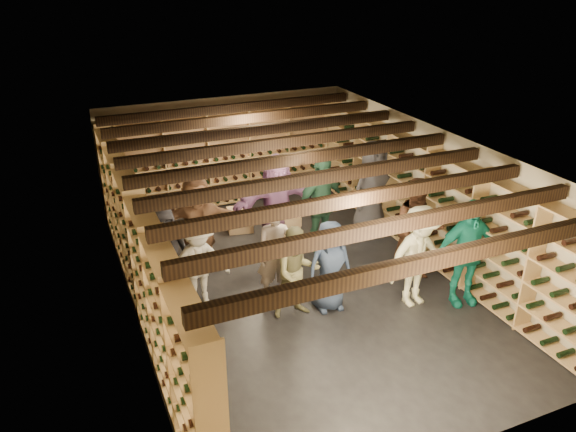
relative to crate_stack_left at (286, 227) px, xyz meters
The scene contains 22 objects.
ground 1.40m from the crate_stack_left, 103.43° to the right, with size 8.00×8.00×0.00m, color black.
walls 1.54m from the crate_stack_left, 103.43° to the right, with size 5.52×8.02×2.40m.
ceiling 2.38m from the crate_stack_left, 103.43° to the right, with size 5.50×8.00×0.01m, color beige.
ceiling_joists 2.27m from the crate_stack_left, 103.43° to the right, with size 5.40×7.12×0.18m.
wine_rack_left 3.23m from the crate_stack_left, 155.71° to the right, with size 0.32×7.50×2.15m.
wine_rack_right 2.69m from the crate_stack_left, 29.91° to the right, with size 0.32×7.50×2.15m.
wine_rack_back 2.63m from the crate_stack_left, 96.99° to the left, with size 4.70×0.30×2.15m.
crate_stack_left is the anchor object (origin of this frame).
crate_stack_right 1.20m from the crate_stack_left, 120.08° to the left, with size 0.55×0.41×0.51m.
crate_loose 1.56m from the crate_stack_left, 79.70° to the left, with size 0.50×0.33×0.17m, color tan.
person_0 2.71m from the crate_stack_left, 158.20° to the right, with size 0.82×0.53×1.68m, color black.
person_2 2.26m from the crate_stack_left, 108.79° to the right, with size 0.73×0.57×1.50m, color brown.
person_3 2.87m from the crate_stack_left, 66.04° to the right, with size 1.10×0.63×1.70m, color beige.
person_4 3.44m from the crate_stack_left, 56.75° to the right, with size 1.06×0.44×1.80m, color #137F6B.
person_5 1.80m from the crate_stack_left, behind, with size 1.66×0.53×1.79m, color brown.
person_6 2.18m from the crate_stack_left, 94.59° to the right, with size 0.73×0.48×1.50m, color #24304B.
person_7 1.85m from the crate_stack_left, 118.36° to the right, with size 0.60×0.39×1.64m, color gray.
person_8 2.55m from the crate_stack_left, 50.46° to the right, with size 0.90×0.70×1.84m, color #412517.
person_9 2.45m from the crate_stack_left, 147.29° to the right, with size 0.99×0.57×1.54m, color #9F9C91.
person_10 0.84m from the crate_stack_left, 32.36° to the right, with size 1.11×0.46×1.90m, color #26513C.
person_11 0.56m from the crate_stack_left, behind, with size 1.77×0.56×1.91m, color #845284.
person_12 1.94m from the crate_stack_left, ahead, with size 0.93×0.61×1.91m, color #343339.
Camera 1 is at (-3.45, -7.56, 5.10)m, focal length 35.00 mm.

